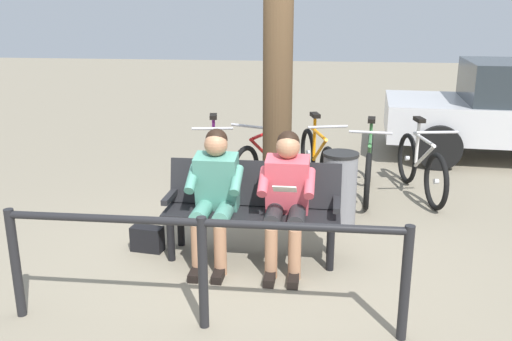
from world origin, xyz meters
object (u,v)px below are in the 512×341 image
Objects in this scene: bench at (253,203)px; bicycle_orange at (421,167)px; handbag at (147,239)px; bicycle_green at (214,162)px; bicycle_blue at (265,161)px; tree_trunk at (278,58)px; bicycle_black at (369,167)px; person_companion at (215,190)px; person_reading at (286,193)px; bicycle_purple at (317,160)px; litter_bin at (339,190)px.

bicycle_orange is at bearing -132.41° from bench.
handbag is 0.18× the size of bicycle_green.
tree_trunk is at bearing 34.83° from bicycle_blue.
bicycle_black is (-1.18, -1.87, -0.15)m from bench.
bicycle_black is at bearing 80.36° from bicycle_green.
person_companion is 3.02m from bicycle_orange.
bicycle_green is (0.42, -2.00, -0.30)m from person_companion.
bicycle_black and bicycle_green have the same top height.
handbag is 0.09× the size of tree_trunk.
person_reading is 0.72× the size of bicycle_green.
person_companion is at bearing -0.05° from person_reading.
person_companion is at bearing -37.09° from bicycle_purple.
bicycle_purple is 0.98× the size of bicycle_green.
bicycle_green is (0.63, 0.16, 0.00)m from bicycle_blue.
person_reading is 2.23m from bicycle_black.
tree_trunk is (0.19, -1.15, 1.07)m from person_reading.
bicycle_orange and bicycle_blue have the same top height.
bicycle_black reaches higher than litter_bin.
person_companion is at bearing -55.96° from bicycle_orange.
tree_trunk is 2.09× the size of bicycle_orange.
person_companion is 1.50× the size of litter_bin.
bicycle_green reaches higher than bench.
handbag is at bearing -6.93° from person_companion.
tree_trunk is 2.07× the size of bicycle_black.
bicycle_purple is at bearing -125.58° from handbag.
bicycle_purple reaches higher than handbag.
bicycle_black is at bearing -140.12° from tree_trunk.
litter_bin is at bearing -116.32° from person_reading.
bicycle_blue is at bearing -113.16° from handbag.
bicycle_blue is at bearing -97.39° from bicycle_purple.
person_reading is 1.43m from handbag.
person_companion is 2.19m from bicycle_blue.
person_companion is 0.76× the size of bicycle_blue.
person_reading is 1.00× the size of person_companion.
bicycle_orange is 1.93m from bicycle_blue.
bench reaches higher than handbag.
person_reading is at bearing -45.88° from bicycle_orange.
bicycle_purple is at bearing -106.98° from bicycle_orange.
bicycle_blue is at bearing -101.84° from bicycle_orange.
person_reading is 1.59m from tree_trunk.
handbag is 0.19× the size of bicycle_blue.
bicycle_black is 1.30m from bicycle_blue.
bicycle_orange is (-1.81, -1.96, -0.15)m from bench.
person_reading is 0.72× the size of bicycle_orange.
person_reading reaches higher than bicycle_green.
bicycle_black is (-1.05, -0.88, -1.38)m from tree_trunk.
tree_trunk is 1.72m from bicycle_blue.
bench is 2.67m from bicycle_orange.
person_reading reaches higher than litter_bin.
bicycle_orange is at bearing 67.78° from bicycle_purple.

